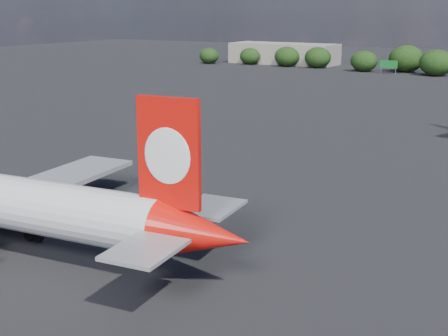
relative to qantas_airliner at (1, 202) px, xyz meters
The scene contains 4 objects.
ground 58.78m from the qantas_airliner, 88.48° to the left, with size 500.00×500.00×0.00m, color black.
qantas_airliner is the anchor object (origin of this frame).
terminal_building 200.85m from the qantas_airliner, 108.42° to the left, with size 42.00×16.00×8.00m.
highway_sign 175.35m from the qantas_airliner, 95.38° to the left, with size 6.00×0.30×4.50m.
Camera 1 is at (44.20, -34.67, 22.17)m, focal length 50.00 mm.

